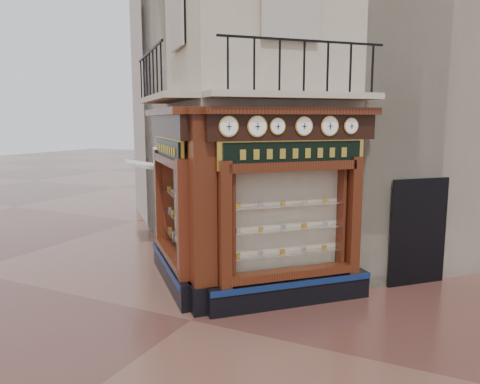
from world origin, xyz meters
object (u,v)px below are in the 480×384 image
Objects in this scene: clock_d at (304,126)px; signboard_right at (294,153)px; clock_c at (277,126)px; clock_f at (351,126)px; corner_pilaster at (203,214)px; clock_a at (229,127)px; clock_b at (257,126)px; awning at (145,249)px; signboard_left at (169,149)px; clock_e at (329,126)px.

clock_d is 0.55m from signboard_right.
clock_c is 1.58m from clock_f.
clock_a is at bearing -47.72° from corner_pilaster.
corner_pilaster is 1.97m from clock_b.
signboard_left is at bearing -176.62° from awning.
clock_b is 0.95m from clock_d.
clock_f reaches higher than awning.
corner_pilaster is 10.53× the size of clock_a.
awning is (-5.43, 2.04, -3.62)m from clock_d.
clock_b is at bearing 0.00° from clock_a.
awning is 6.44m from signboard_right.
clock_c reaches higher than signboard_right.
signboard_right is at bearing -135.00° from signboard_left.
awning is at bearing 3.38° from signboard_left.
clock_c is 0.21× the size of awning.
clock_a is at bearing 180.00° from clock_c.
clock_a is 6.47m from awning.
corner_pilaster reaches higher than clock_a.
clock_f is at bearing -8.29° from corner_pilaster.
clock_b reaches higher than signboard_right.
clock_a reaches higher than signboard_left.
corner_pilaster is 2.12m from signboard_right.
clock_d is at bearing -134.53° from signboard_left.
clock_c is 0.86× the size of clock_d.
signboard_left is (-3.83, -0.76, -0.52)m from clock_f.
clock_f is 3.94m from signboard_left.
signboard_right is at bearing 4.64° from clock_a.
clock_d is (0.39, 0.39, 0.00)m from clock_c.
corner_pilaster is at bearing 162.43° from clock_c.
awning is at bearing 95.88° from corner_pilaster.
signboard_left is (-2.04, 1.04, -0.52)m from clock_a.
awning is (-3.79, 3.08, -1.95)m from corner_pilaster.
clock_a is at bearing -175.36° from signboard_right.
awning is 0.73× the size of signboard_left.
clock_b is 1.99m from clock_f.
signboard_right is (-0.91, -0.76, -0.52)m from clock_f.
corner_pilaster reaches higher than signboard_right.
corner_pilaster is 1.78× the size of signboard_right.
clock_e is 3.56m from signboard_left.
signboard_left is at bearing 120.03° from clock_b.
clock_d is 0.24× the size of awning.
signboard_left is at bearing 107.94° from clock_a.
signboard_right reaches higher than signboard_left.
clock_d is at bearing 0.00° from clock_b.
awning is at bearing 99.54° from clock_a.
clock_f reaches higher than signboard_right.
clock_a is at bearing -180.00° from clock_e.
clock_a is at bearing -180.00° from clock_d.
clock_c is 1.10m from clock_e.
clock_a is 1.20× the size of clock_c.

